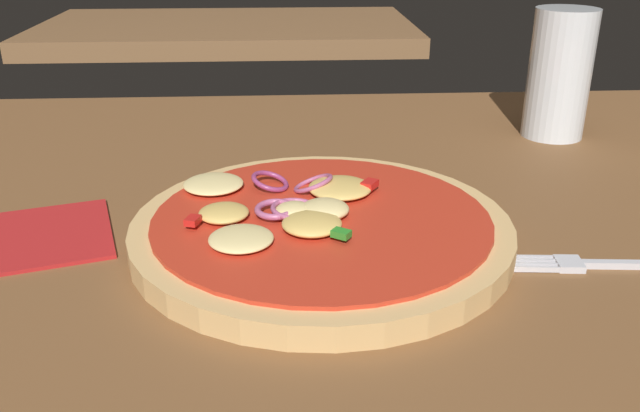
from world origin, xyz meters
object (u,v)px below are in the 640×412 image
pizza (319,227)px  napkin (41,236)px  fork (610,264)px  beer_glass (559,80)px

pizza → napkin: size_ratio=2.11×
fork → beer_glass: (0.07, 0.30, 0.06)m
pizza → fork: 0.21m
fork → beer_glass: size_ratio=1.15×
fork → napkin: size_ratio=1.17×
beer_glass → fork: bearing=-103.3°
fork → napkin: 0.42m
fork → beer_glass: bearing=76.7°
pizza → napkin: (-0.21, 0.02, -0.01)m
pizza → beer_glass: size_ratio=2.07×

